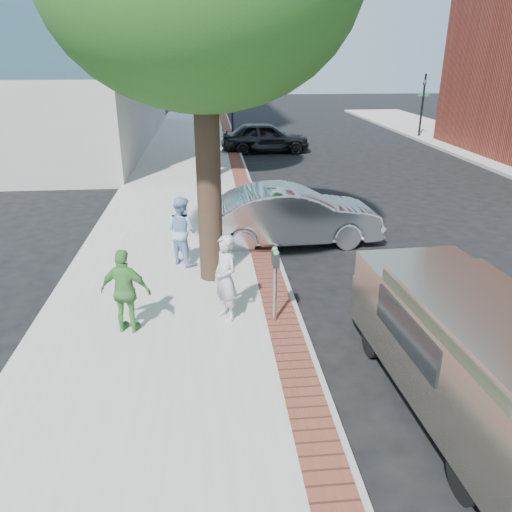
{
  "coord_description": "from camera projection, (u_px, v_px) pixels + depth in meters",
  "views": [
    {
      "loc": [
        -0.58,
        -8.49,
        4.84
      ],
      "look_at": [
        0.27,
        0.47,
        1.2
      ],
      "focal_mm": 35.0,
      "sensor_mm": 36.0,
      "label": 1
    }
  ],
  "objects": [
    {
      "name": "bg_car",
      "position": [
        265.0,
        137.0,
        26.39
      ],
      "size": [
        4.65,
        1.88,
        1.59
      ],
      "primitive_type": "imported",
      "rotation": [
        0.0,
        0.0,
        1.57
      ],
      "color": "black",
      "rests_on": "ground"
    },
    {
      "name": "curb",
      "position": [
        258.0,
        204.0,
        17.15
      ],
      "size": [
        0.1,
        60.0,
        0.15
      ],
      "primitive_type": "cube",
      "color": "gray",
      "rests_on": "ground"
    },
    {
      "name": "parking_meter",
      "position": [
        275.0,
        270.0,
        9.07
      ],
      "size": [
        0.12,
        0.32,
        1.47
      ],
      "color": "gray",
      "rests_on": "sidewalk"
    },
    {
      "name": "brick_strip",
      "position": [
        248.0,
        202.0,
        17.09
      ],
      "size": [
        0.6,
        60.0,
        0.01
      ],
      "primitive_type": "cube",
      "color": "brown",
      "rests_on": "sidewalk"
    },
    {
      "name": "person_officer",
      "position": [
        182.0,
        231.0,
        11.8
      ],
      "size": [
        1.01,
        1.0,
        1.65
      ],
      "primitive_type": "imported",
      "rotation": [
        0.0,
        0.0,
        2.4
      ],
      "color": "#8EAEDB",
      "rests_on": "sidewalk"
    },
    {
      "name": "signal_near",
      "position": [
        232.0,
        102.0,
        29.24
      ],
      "size": [
        0.7,
        0.15,
        3.8
      ],
      "color": "black",
      "rests_on": "ground"
    },
    {
      "name": "signal_far",
      "position": [
        423.0,
        101.0,
        30.26
      ],
      "size": [
        0.7,
        0.15,
        3.8
      ],
      "color": "black",
      "rests_on": "ground"
    },
    {
      "name": "person_green",
      "position": [
        126.0,
        291.0,
        8.85
      ],
      "size": [
        0.99,
        0.59,
        1.58
      ],
      "primitive_type": "imported",
      "rotation": [
        0.0,
        0.0,
        2.9
      ],
      "color": "#499041",
      "rests_on": "sidewalk"
    },
    {
      "name": "ground",
      "position": [
        245.0,
        323.0,
        9.7
      ],
      "size": [
        120.0,
        120.0,
        0.0
      ],
      "primitive_type": "plane",
      "color": "black",
      "rests_on": "ground"
    },
    {
      "name": "person_gray",
      "position": [
        226.0,
        278.0,
        9.25
      ],
      "size": [
        0.64,
        0.73,
        1.68
      ],
      "primitive_type": "imported",
      "rotation": [
        0.0,
        0.0,
        -1.09
      ],
      "color": "#AEAEB3",
      "rests_on": "sidewalk"
    },
    {
      "name": "sedan_silver",
      "position": [
        291.0,
        215.0,
        13.53
      ],
      "size": [
        4.9,
        1.97,
        1.58
      ],
      "primitive_type": "imported",
      "rotation": [
        0.0,
        0.0,
        1.63
      ],
      "color": "silver",
      "rests_on": "ground"
    },
    {
      "name": "sidewalk",
      "position": [
        183.0,
        206.0,
        16.93
      ],
      "size": [
        5.0,
        60.0,
        0.15
      ],
      "primitive_type": "cube",
      "color": "#9E9991",
      "rests_on": "ground"
    },
    {
      "name": "van",
      "position": [
        465.0,
        344.0,
        7.16
      ],
      "size": [
        2.09,
        4.93,
        1.79
      ],
      "rotation": [
        0.0,
        0.0,
        0.05
      ],
      "color": "gray",
      "rests_on": "ground"
    },
    {
      "name": "tree_far",
      "position": [
        207.0,
        42.0,
        18.75
      ],
      "size": [
        4.8,
        4.8,
        7.14
      ],
      "color": "black",
      "rests_on": "sidewalk"
    }
  ]
}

